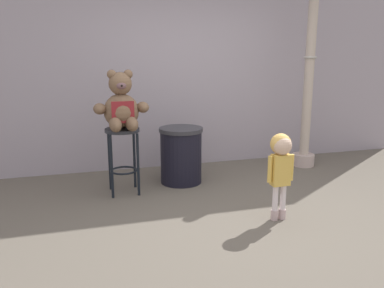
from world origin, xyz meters
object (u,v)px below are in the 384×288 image
(teddy_bear, at_px, (122,107))
(trash_bin, at_px, (181,155))
(child_walking, at_px, (281,158))
(bar_stool_with_teddy, at_px, (123,147))
(lamppost, at_px, (308,93))

(teddy_bear, height_order, trash_bin, teddy_bear)
(teddy_bear, relative_size, child_walking, 0.77)
(bar_stool_with_teddy, xyz_separation_m, child_walking, (1.42, -1.24, 0.08))
(bar_stool_with_teddy, height_order, teddy_bear, teddy_bear)
(lamppost, bearing_deg, child_walking, -128.70)
(bar_stool_with_teddy, height_order, child_walking, child_walking)
(child_walking, relative_size, trash_bin, 1.22)
(bar_stool_with_teddy, xyz_separation_m, teddy_bear, (0.00, -0.03, 0.48))
(child_walking, xyz_separation_m, trash_bin, (-0.65, 1.43, -0.28))
(teddy_bear, bearing_deg, lamppost, 9.45)
(trash_bin, relative_size, lamppost, 0.26)
(teddy_bear, distance_m, trash_bin, 1.05)
(bar_stool_with_teddy, relative_size, lamppost, 0.29)
(bar_stool_with_teddy, relative_size, teddy_bear, 1.16)
(bar_stool_with_teddy, xyz_separation_m, trash_bin, (0.77, 0.19, -0.20))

